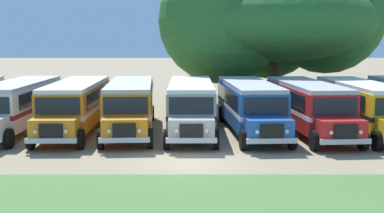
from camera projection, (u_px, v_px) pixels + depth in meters
The scene contains 9 objects.
ground_plane at pixel (192, 161), 22.03m from camera, with size 220.00×220.00×0.00m, color #937F60.
parked_bus_slot_1 at pixel (20, 103), 29.23m from camera, with size 2.74×10.85×2.82m.
parked_bus_slot_2 at pixel (78, 104), 29.02m from camera, with size 2.87×10.86×2.82m.
parked_bus_slot_3 at pixel (132, 104), 29.13m from camera, with size 3.31×10.93×2.82m.
parked_bus_slot_4 at pixel (192, 104), 29.06m from camera, with size 2.74×10.85×2.82m.
parked_bus_slot_5 at pixel (251, 104), 28.93m from camera, with size 3.31×10.93×2.82m.
parked_bus_slot_6 at pixel (309, 104), 28.75m from camera, with size 3.46×10.96×2.82m.
parked_bus_slot_7 at pixel (364, 104), 28.75m from camera, with size 3.18×10.91×2.82m.
broad_shade_tree at pixel (276, 20), 41.02m from camera, with size 18.76×17.13×12.20m.
Camera 1 is at (0.08, -21.49, 5.41)m, focal length 47.03 mm.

